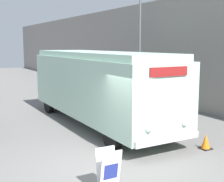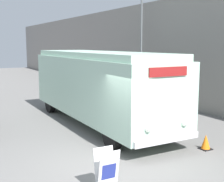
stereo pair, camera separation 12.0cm
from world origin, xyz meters
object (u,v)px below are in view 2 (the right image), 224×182
(streetlamp, at_px, (141,24))
(traffic_cone, at_px, (206,142))
(sign_board, at_px, (107,172))
(vintage_bus, at_px, (98,84))

(streetlamp, bearing_deg, traffic_cone, -110.69)
(sign_board, bearing_deg, streetlamp, 52.36)
(streetlamp, bearing_deg, vintage_bus, -140.89)
(vintage_bus, relative_size, traffic_cone, 18.93)
(streetlamp, height_order, traffic_cone, streetlamp)
(sign_board, height_order, streetlamp, streetlamp)
(streetlamp, distance_m, traffic_cone, 10.32)
(traffic_cone, bearing_deg, streetlamp, 69.31)
(sign_board, bearing_deg, vintage_bus, 65.40)
(vintage_bus, bearing_deg, sign_board, -114.60)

